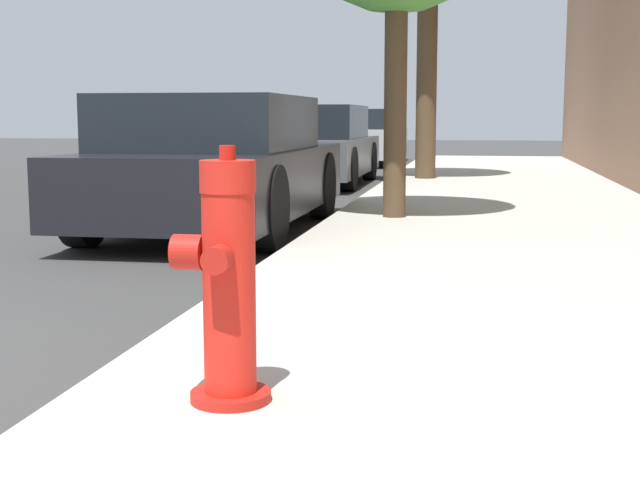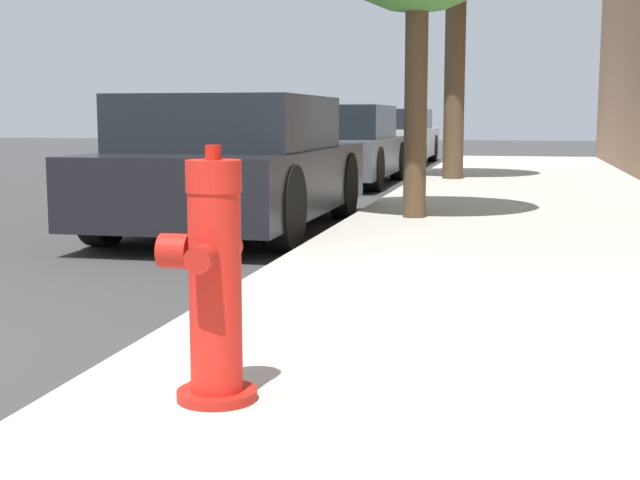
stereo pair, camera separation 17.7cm
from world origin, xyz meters
name	(u,v)px [view 1 (the left image)]	position (x,y,z in m)	size (l,w,h in m)	color
sidewalk_slab	(561,431)	(3.72, 0.00, 0.06)	(3.48, 40.00, 0.12)	#B7B2A8
fire_hydrant	(227,284)	(2.58, -0.07, 0.54)	(0.34, 0.36, 0.89)	red
parked_car_near	(215,165)	(0.93, 5.31, 0.64)	(1.83, 4.04, 1.30)	black
parked_car_mid	(311,146)	(0.72, 11.37, 0.63)	(1.80, 4.04, 1.29)	#4C5156
parked_car_far	(362,137)	(0.69, 18.02, 0.63)	(1.83, 4.47, 1.28)	#B7B7BC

